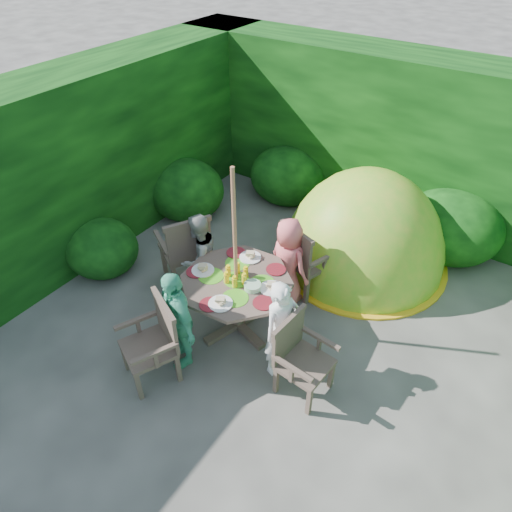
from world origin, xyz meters
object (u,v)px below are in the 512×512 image
Objects in this scene: garden_chair_right at (299,356)px; garden_chair_left at (186,249)px; garden_chair_front at (155,341)px; child_front at (177,319)px; garden_chair_back at (304,258)px; child_back at (288,262)px; patio_table at (237,288)px; dome_tent at (360,260)px; child_left at (199,257)px; parasol_pole at (236,257)px; child_right at (282,330)px.

garden_chair_right is 0.86× the size of garden_chair_left.
garden_chair_front is 0.32m from child_front.
garden_chair_back is 0.30m from child_back.
dome_tent is (0.72, 2.05, -0.65)m from patio_table.
garden_chair_right is 2.47m from dome_tent.
child_front reaches higher than patio_table.
child_left is 0.98× the size of child_back.
child_front is at bearing 29.53° from child_left.
child_front is (-0.24, -0.76, -0.46)m from parasol_pole.
garden_chair_right is (1.05, -0.34, -0.61)m from parasol_pole.
child_front is (-0.24, -0.76, -0.01)m from patio_table.
parasol_pole is 2.29× the size of garden_chair_front.
child_right is at bearing -17.30° from patio_table.
garden_chair_front is at bearing 89.77° from child_back.
child_right is 0.44× the size of dome_tent.
garden_chair_left is 1.36m from child_back.
garden_chair_back is at bearing 96.75° from child_front.
child_front is (-1.00, -0.53, 0.02)m from child_right.
dome_tent is at bearing 19.19° from child_right.
garden_chair_back is (-0.73, 1.39, 0.05)m from garden_chair_right.
garden_chair_front is 1.90m from child_back.
patio_table is at bearing -4.42° from parasol_pole.
patio_table is 2.27m from dome_tent.
garden_chair_left is 0.38× the size of dome_tent.
dome_tent reaches higher than garden_chair_front.
parasol_pole reaches higher than garden_chair_left.
dome_tent is at bearing 12.76° from garden_chair_right.
dome_tent reaches higher than garden_chair_right.
parasol_pole is at bearing 91.81° from garden_chair_back.
garden_chair_back is at bearing -111.42° from dome_tent.
child_back is 0.96× the size of child_front.
child_right is 1.00× the size of child_back.
child_left is at bearing 141.67° from child_front.
garden_chair_left is at bearing 151.03° from child_front.
garden_chair_right is 1.90m from child_left.
parasol_pole is 1.21m from garden_chair_left.
child_back is at bearing 119.53° from child_left.
parasol_pole reaches higher than child_back.
child_left is at bearing 77.25° from garden_chair_right.
garden_chair_right is (1.04, -0.34, -0.16)m from patio_table.
garden_chair_front is at bearing 21.05° from child_left.
child_back is at bearing -110.39° from dome_tent.
parasol_pole is 1.83× the size of child_left.
dome_tent is at bearing 95.13° from child_front.
parasol_pole is at bearing 90.86° from child_right.
patio_table is 0.80m from child_front.
patio_table is at bearing 76.82° from garden_chair_right.
child_back is (0.55, 1.81, 0.10)m from garden_chair_front.
parasol_pole is 0.93m from child_right.
garden_chair_front is (-0.31, -1.05, -0.59)m from parasol_pole.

